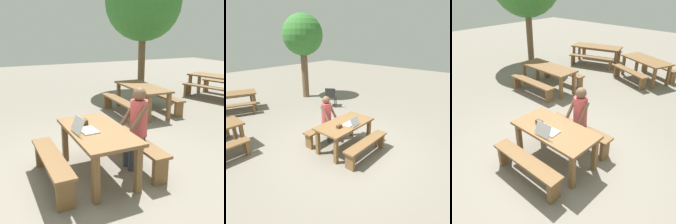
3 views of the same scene
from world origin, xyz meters
TOP-DOWN VIEW (x-y plane):
  - ground_plane at (0.00, 0.00)m, footprint 30.00×30.00m
  - picnic_table_front at (0.00, 0.00)m, footprint 1.63×0.84m
  - bench_near at (0.00, -0.72)m, footprint 1.55×0.30m
  - bench_far at (0.00, 0.72)m, footprint 1.55×0.30m
  - laptop at (0.01, -0.21)m, footprint 0.35×0.36m
  - small_pouch at (-0.33, -0.09)m, footprint 0.14×0.08m
  - person_seated at (0.02, 0.69)m, footprint 0.39×0.40m
  - picnic_table_mid at (-0.77, 5.35)m, footprint 1.96×1.45m
  - bench_mid_south at (-1.02, 4.73)m, footprint 1.59×0.87m
  - bench_mid_north at (-0.52, 5.98)m, footprint 1.59×0.87m
  - picnic_table_rear at (-3.21, 5.80)m, footprint 2.19×1.36m
  - bench_rear_south at (-3.03, 5.18)m, footprint 1.85×0.81m
  - bench_rear_north at (-3.39, 6.42)m, footprint 1.85×0.81m
  - picnic_table_distant at (-2.75, 2.46)m, footprint 1.99×0.82m
  - bench_distant_south at (-2.77, 1.77)m, footprint 1.78×0.34m
  - bench_distant_north at (-2.73, 3.15)m, footprint 1.78×0.34m

SIDE VIEW (x-z plane):
  - ground_plane at x=0.00m, z-range 0.00..0.00m
  - bench_mid_south at x=-1.02m, z-range 0.11..0.55m
  - bench_mid_north at x=-0.52m, z-range 0.11..0.55m
  - bench_distant_south at x=-2.77m, z-range 0.11..0.55m
  - bench_distant_north at x=-2.73m, z-range 0.11..0.55m
  - bench_rear_south at x=-3.03m, z-range 0.12..0.57m
  - bench_rear_north at x=-3.39m, z-range 0.12..0.57m
  - bench_near at x=0.00m, z-range 0.11..0.58m
  - bench_far at x=0.00m, z-range 0.11..0.58m
  - picnic_table_rear at x=-3.21m, z-range 0.26..1.00m
  - picnic_table_front at x=0.00m, z-range 0.26..1.02m
  - picnic_table_distant at x=-2.75m, z-range 0.26..1.02m
  - picnic_table_mid at x=-0.77m, z-range 0.26..1.02m
  - person_seated at x=0.02m, z-range 0.12..1.48m
  - small_pouch at x=-0.33m, z-range 0.76..0.84m
  - laptop at x=0.01m, z-range 0.70..0.94m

